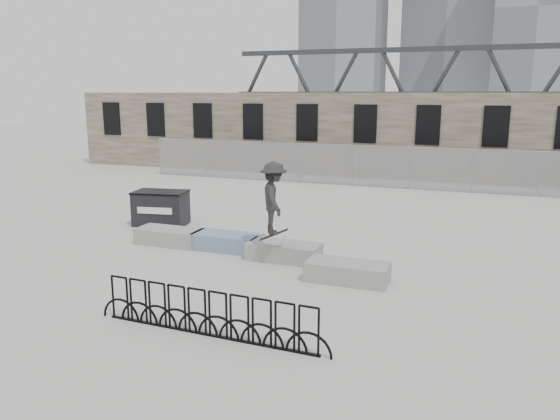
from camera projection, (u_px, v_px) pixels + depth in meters
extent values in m
plane|color=#B3B3AE|center=(253.00, 255.00, 15.48)|extent=(120.00, 120.00, 0.00)
cube|color=brown|center=(370.00, 135.00, 29.88)|extent=(36.00, 2.50, 4.50)
cube|color=black|center=(112.00, 119.00, 34.05)|extent=(1.20, 0.12, 2.00)
cube|color=black|center=(156.00, 120.00, 32.96)|extent=(1.20, 0.12, 2.00)
cube|color=black|center=(203.00, 121.00, 31.86)|extent=(1.20, 0.12, 2.00)
cube|color=black|center=(253.00, 122.00, 30.77)|extent=(1.20, 0.12, 2.00)
cube|color=black|center=(307.00, 123.00, 29.68)|extent=(1.20, 0.12, 2.00)
cube|color=black|center=(365.00, 124.00, 28.58)|extent=(1.20, 0.12, 2.00)
cube|color=black|center=(428.00, 125.00, 27.49)|extent=(1.20, 0.12, 2.00)
cube|color=black|center=(496.00, 126.00, 26.40)|extent=(1.20, 0.12, 2.00)
cylinder|color=gray|center=(160.00, 157.00, 30.47)|extent=(0.06, 0.06, 2.00)
cylinder|color=gray|center=(204.00, 159.00, 29.53)|extent=(0.06, 0.06, 2.00)
cylinder|color=gray|center=(251.00, 161.00, 28.59)|extent=(0.06, 0.06, 2.00)
cylinder|color=gray|center=(300.00, 163.00, 27.65)|extent=(0.06, 0.06, 2.00)
cylinder|color=gray|center=(354.00, 166.00, 26.71)|extent=(0.06, 0.06, 2.00)
cylinder|color=gray|center=(411.00, 168.00, 25.78)|extent=(0.06, 0.06, 2.00)
cylinder|color=gray|center=(472.00, 171.00, 24.84)|extent=(0.06, 0.06, 2.00)
cylinder|color=gray|center=(538.00, 174.00, 23.90)|extent=(0.06, 0.06, 2.00)
cube|color=#99999E|center=(354.00, 166.00, 26.71)|extent=(22.00, 0.02, 2.00)
cylinder|color=gray|center=(354.00, 145.00, 26.50)|extent=(22.00, 0.04, 0.04)
cube|color=gray|center=(170.00, 236.00, 16.57)|extent=(2.00, 0.90, 0.48)
cube|color=#2D471E|center=(169.00, 231.00, 16.53)|extent=(1.76, 0.66, 0.10)
cube|color=#3560A0|center=(226.00, 242.00, 15.97)|extent=(2.00, 0.90, 0.48)
cube|color=#2D471E|center=(226.00, 236.00, 15.93)|extent=(1.76, 0.66, 0.10)
cube|color=gray|center=(284.00, 252.00, 14.98)|extent=(2.00, 0.90, 0.48)
cube|color=#2D471E|center=(284.00, 245.00, 14.94)|extent=(1.76, 0.66, 0.10)
cube|color=gray|center=(347.00, 272.00, 13.29)|extent=(2.00, 0.90, 0.48)
cube|color=#2D471E|center=(348.00, 265.00, 13.25)|extent=(1.76, 0.66, 0.10)
cube|color=black|center=(161.00, 209.00, 18.90)|extent=(1.92, 1.34, 1.14)
cube|color=black|center=(160.00, 192.00, 18.78)|extent=(1.97, 1.39, 0.05)
cube|color=white|center=(155.00, 211.00, 18.37)|extent=(1.22, 0.23, 0.22)
cube|color=black|center=(208.00, 335.00, 10.35)|extent=(4.50, 0.23, 0.04)
torus|color=black|center=(120.00, 298.00, 11.02)|extent=(0.89, 0.08, 0.89)
torus|color=black|center=(138.00, 301.00, 10.85)|extent=(0.89, 0.08, 0.89)
torus|color=black|center=(157.00, 305.00, 10.69)|extent=(0.89, 0.08, 0.89)
torus|color=black|center=(177.00, 308.00, 10.52)|extent=(0.89, 0.08, 0.89)
torus|color=black|center=(197.00, 312.00, 10.35)|extent=(0.89, 0.08, 0.89)
torus|color=black|center=(218.00, 315.00, 10.18)|extent=(0.89, 0.08, 0.89)
torus|color=black|center=(239.00, 319.00, 10.01)|extent=(0.89, 0.08, 0.89)
torus|color=black|center=(262.00, 323.00, 9.84)|extent=(0.89, 0.08, 0.89)
torus|color=black|center=(285.00, 327.00, 9.67)|extent=(0.89, 0.08, 0.89)
torus|color=black|center=(309.00, 331.00, 9.50)|extent=(0.89, 0.08, 0.89)
cube|color=slate|center=(345.00, 1.00, 100.28)|extent=(14.00, 12.00, 42.00)
cube|color=slate|center=(536.00, 11.00, 85.62)|extent=(12.00, 12.00, 34.00)
cube|color=#2D3033|center=(526.00, 97.00, 61.58)|extent=(70.00, 3.00, 1.20)
cube|color=#2D3033|center=(531.00, 46.00, 60.42)|extent=(70.00, 0.60, 0.60)
cube|color=gray|center=(278.00, 112.00, 72.25)|extent=(2.00, 3.00, 4.00)
imported|color=#252527|center=(274.00, 198.00, 14.15)|extent=(1.22, 1.41, 1.90)
cube|color=black|center=(274.00, 235.00, 14.36)|extent=(0.76, 0.30, 0.35)
cylinder|color=beige|center=(263.00, 236.00, 14.40)|extent=(0.06, 0.03, 0.06)
cylinder|color=beige|center=(265.00, 235.00, 14.53)|extent=(0.06, 0.03, 0.06)
cylinder|color=beige|center=(283.00, 238.00, 14.21)|extent=(0.06, 0.03, 0.06)
cylinder|color=beige|center=(285.00, 237.00, 14.34)|extent=(0.06, 0.03, 0.06)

